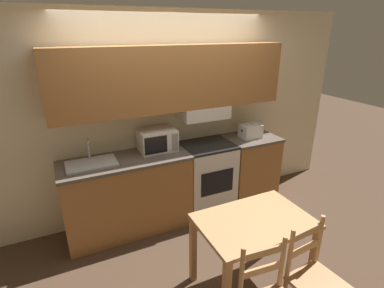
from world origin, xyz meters
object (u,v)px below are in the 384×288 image
(toaster, at_px, (251,131))
(microwave, at_px, (157,140))
(dining_table, at_px, (254,231))
(stove_range, at_px, (207,177))
(sink_basin, at_px, (91,163))
(chair_right_of_table, at_px, (314,280))

(toaster, bearing_deg, microwave, 174.79)
(toaster, relative_size, dining_table, 0.29)
(stove_range, relative_size, sink_basin, 1.75)
(microwave, xyz_separation_m, toaster, (1.29, -0.12, -0.04))
(toaster, distance_m, chair_right_of_table, 2.10)
(sink_basin, bearing_deg, toaster, -0.39)
(stove_range, bearing_deg, toaster, -1.65)
(dining_table, bearing_deg, microwave, 104.43)
(toaster, relative_size, chair_right_of_table, 0.31)
(sink_basin, relative_size, chair_right_of_table, 0.58)
(chair_right_of_table, bearing_deg, toaster, 64.42)
(microwave, bearing_deg, sink_basin, -172.56)
(chair_right_of_table, bearing_deg, dining_table, 106.97)
(stove_range, bearing_deg, sink_basin, -179.82)
(microwave, relative_size, sink_basin, 0.82)
(stove_range, distance_m, chair_right_of_table, 1.91)
(toaster, height_order, sink_basin, sink_basin)
(sink_basin, bearing_deg, microwave, 7.44)
(dining_table, bearing_deg, sink_basin, 130.50)
(sink_basin, distance_m, dining_table, 1.84)
(microwave, height_order, toaster, microwave)
(microwave, bearing_deg, toaster, -5.21)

